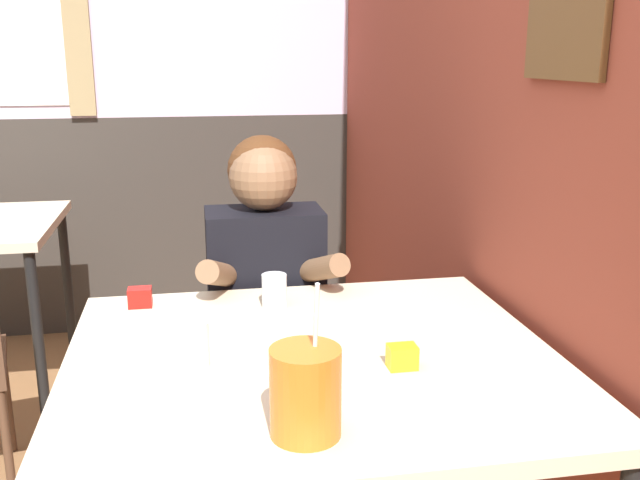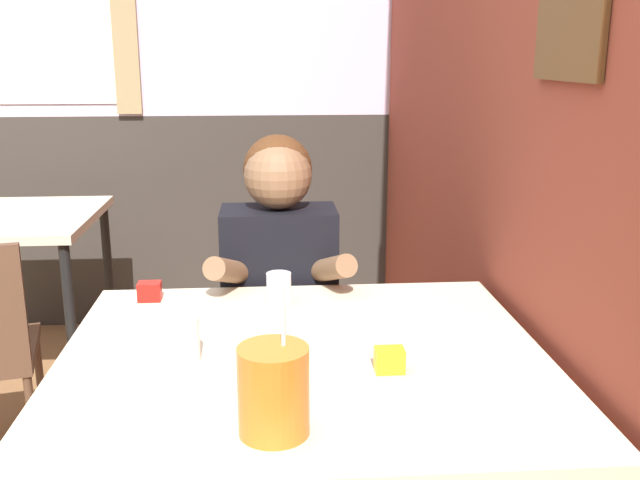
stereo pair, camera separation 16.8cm
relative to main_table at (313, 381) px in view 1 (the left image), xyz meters
name	(u,v)px [view 1 (the left image)]	position (x,y,z in m)	size (l,w,h in m)	color
brick_wall_right	(443,70)	(0.59, 0.89, 0.64)	(0.08, 4.65, 2.70)	brown
back_wall	(78,64)	(-0.75, 2.25, 0.65)	(5.60, 0.09, 2.70)	silver
main_table	(313,381)	(0.00, 0.00, 0.00)	(1.06, 0.95, 0.77)	beige
person_seated	(266,322)	(-0.04, 0.60, -0.09)	(0.42, 0.40, 1.18)	black
cocktail_pitcher	(305,392)	(-0.07, -0.33, 0.14)	(0.12, 0.12, 0.28)	#C6661E
glass_near_pitcher	(274,291)	(-0.05, 0.31, 0.11)	(0.06, 0.06, 0.09)	silver
glass_center	(193,344)	(-0.26, -0.01, 0.11)	(0.07, 0.07, 0.10)	silver
condiment_ketchup	(140,297)	(-0.39, 0.38, 0.09)	(0.06, 0.04, 0.05)	#B7140F
condiment_mustard	(402,357)	(0.17, -0.10, 0.09)	(0.06, 0.04, 0.05)	yellow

